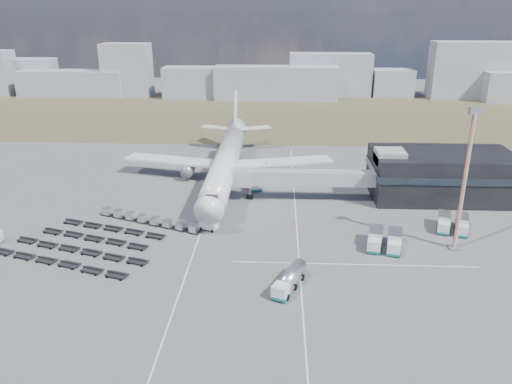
{
  "coord_description": "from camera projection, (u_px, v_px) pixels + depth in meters",
  "views": [
    {
      "loc": [
        12.2,
        -80.81,
        39.94
      ],
      "look_at": [
        7.85,
        14.25,
        4.0
      ],
      "focal_mm": 35.0,
      "sensor_mm": 36.0,
      "label": 1
    }
  ],
  "objects": [
    {
      "name": "baggage_dollies",
      "position": [
        84.0,
        244.0,
        87.47
      ],
      "size": [
        28.83,
        22.9,
        0.82
      ],
      "rotation": [
        0.0,
        0.0,
        -0.3
      ],
      "color": "black",
      "rests_on": "ground"
    },
    {
      "name": "service_trucks_near",
      "position": [
        385.0,
        240.0,
        86.7
      ],
      "size": [
        7.09,
        7.9,
        2.71
      ],
      "rotation": [
        0.0,
        0.0,
        -0.24
      ],
      "color": "white",
      "rests_on": "ground"
    },
    {
      "name": "lane_markings",
      "position": [
        264.0,
        234.0,
        92.54
      ],
      "size": [
        47.12,
        110.0,
        0.01
      ],
      "color": "silver",
      "rests_on": "ground"
    },
    {
      "name": "fuel_tanker",
      "position": [
        289.0,
        279.0,
        74.38
      ],
      "size": [
        5.58,
        9.13,
        2.89
      ],
      "rotation": [
        0.0,
        0.0,
        -0.4
      ],
      "color": "white",
      "rests_on": "ground"
    },
    {
      "name": "grass_strip",
      "position": [
        247.0,
        114.0,
        192.95
      ],
      "size": [
        420.0,
        90.0,
        0.01
      ],
      "primitive_type": "cube",
      "color": "brown",
      "rests_on": "ground"
    },
    {
      "name": "ground",
      "position": [
        209.0,
        240.0,
        90.15
      ],
      "size": [
        420.0,
        420.0,
        0.0
      ],
      "primitive_type": "plane",
      "color": "#565659",
      "rests_on": "ground"
    },
    {
      "name": "jet_bridge",
      "position": [
        295.0,
        178.0,
        106.78
      ],
      "size": [
        30.3,
        3.8,
        7.05
      ],
      "color": "#939399",
      "rests_on": "ground"
    },
    {
      "name": "catering_truck",
      "position": [
        253.0,
        182.0,
        114.98
      ],
      "size": [
        4.57,
        6.81,
        2.89
      ],
      "rotation": [
        0.0,
        0.0,
        0.35
      ],
      "color": "white",
      "rests_on": "ground"
    },
    {
      "name": "pushback_tug",
      "position": [
        209.0,
        226.0,
        93.94
      ],
      "size": [
        3.84,
        2.98,
        1.51
      ],
      "primitive_type": "cube",
      "rotation": [
        0.0,
        0.0,
        -0.36
      ],
      "color": "white",
      "rests_on": "ground"
    },
    {
      "name": "terminal",
      "position": [
        441.0,
        174.0,
        108.65
      ],
      "size": [
        30.4,
        16.4,
        11.0
      ],
      "color": "black",
      "rests_on": "ground"
    },
    {
      "name": "airliner",
      "position": [
        227.0,
        160.0,
        118.54
      ],
      "size": [
        51.59,
        64.53,
        17.62
      ],
      "color": "white",
      "rests_on": "ground"
    },
    {
      "name": "service_trucks_far",
      "position": [
        453.0,
        224.0,
        93.42
      ],
      "size": [
        7.02,
        7.71,
        2.57
      ],
      "rotation": [
        0.0,
        0.0,
        -0.31
      ],
      "color": "white",
      "rests_on": "ground"
    },
    {
      "name": "skyline",
      "position": [
        232.0,
        77.0,
        226.45
      ],
      "size": [
        297.32,
        26.27,
        24.67
      ],
      "color": "#9598A2",
      "rests_on": "ground"
    },
    {
      "name": "uld_row",
      "position": [
        149.0,
        220.0,
        96.33
      ],
      "size": [
        21.52,
        9.64,
        1.53
      ],
      "rotation": [
        0.0,
        0.0,
        -0.38
      ],
      "color": "black",
      "rests_on": "ground"
    },
    {
      "name": "floodlight_mast",
      "position": [
        464.0,
        181.0,
        82.61
      ],
      "size": [
        2.36,
        1.92,
        24.83
      ],
      "rotation": [
        0.0,
        0.0,
        0.33
      ],
      "color": "#B2451C",
      "rests_on": "ground"
    }
  ]
}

